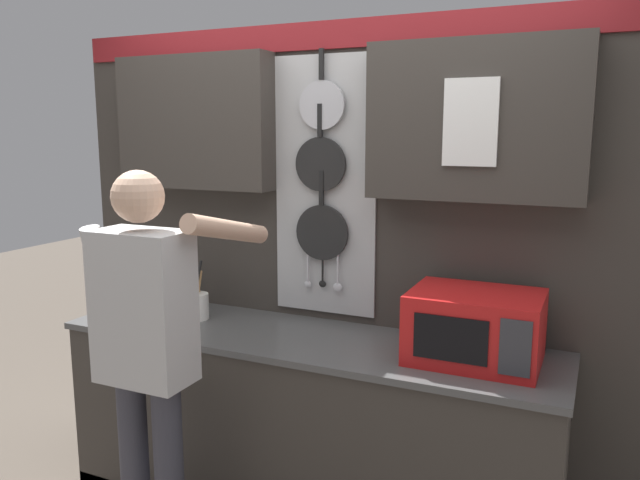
# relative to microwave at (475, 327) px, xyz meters

# --- Properties ---
(base_cabinet_counter) EXTENTS (2.33, 0.61, 0.89)m
(base_cabinet_counter) POSITION_rel_microwave_xyz_m (-0.77, -0.02, -0.59)
(base_cabinet_counter) COLOR #38332D
(base_cabinet_counter) RESTS_ON ground_plane
(back_wall_unit) EXTENTS (2.90, 0.22, 2.32)m
(back_wall_unit) POSITION_rel_microwave_xyz_m (-0.76, 0.25, 0.43)
(back_wall_unit) COLOR #38332D
(back_wall_unit) RESTS_ON ground_plane
(microwave) EXTENTS (0.52, 0.40, 0.29)m
(microwave) POSITION_rel_microwave_xyz_m (0.00, 0.00, 0.00)
(microwave) COLOR red
(microwave) RESTS_ON base_cabinet_counter
(knife_block) EXTENTS (0.12, 0.15, 0.27)m
(knife_block) POSITION_rel_microwave_xyz_m (-1.64, 0.00, -0.05)
(knife_block) COLOR brown
(knife_block) RESTS_ON base_cabinet_counter
(utensil_crock) EXTENTS (0.12, 0.12, 0.35)m
(utensil_crock) POSITION_rel_microwave_xyz_m (-1.37, 0.00, -0.06)
(utensil_crock) COLOR white
(utensil_crock) RESTS_ON base_cabinet_counter
(person) EXTENTS (0.54, 0.65, 1.67)m
(person) POSITION_rel_microwave_xyz_m (-1.19, -0.59, -0.03)
(person) COLOR #383842
(person) RESTS_ON ground_plane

